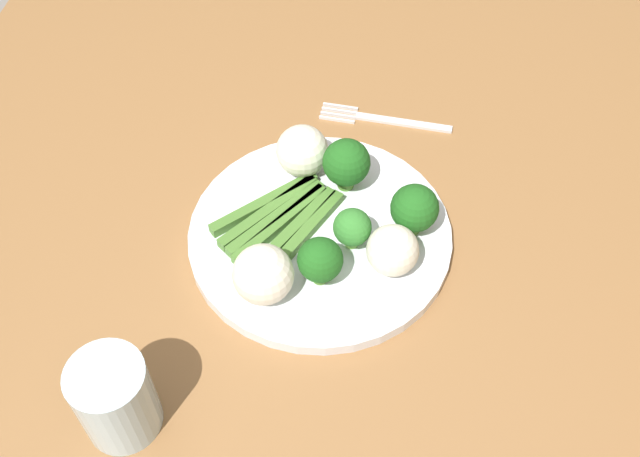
% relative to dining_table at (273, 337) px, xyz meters
% --- Properties ---
extents(dining_table, '(1.47, 0.94, 0.76)m').
position_rel_dining_table_xyz_m(dining_table, '(0.00, 0.00, 0.00)').
color(dining_table, olive).
rests_on(dining_table, ground_plane).
extents(plate, '(0.29, 0.29, 0.01)m').
position_rel_dining_table_xyz_m(plate, '(0.07, -0.04, 0.10)').
color(plate, white).
rests_on(plate, dining_table).
extents(asparagus_bundle, '(0.15, 0.14, 0.01)m').
position_rel_dining_table_xyz_m(asparagus_bundle, '(0.08, -0.00, 0.12)').
color(asparagus_bundle, '#47752D').
rests_on(asparagus_bundle, plate).
extents(broccoli_back_right, '(0.05, 0.05, 0.06)m').
position_rel_dining_table_xyz_m(broccoli_back_right, '(0.09, -0.14, 0.15)').
color(broccoli_back_right, '#4C7F2B').
rests_on(broccoli_back_right, plate).
extents(broccoli_outer_edge, '(0.04, 0.04, 0.05)m').
position_rel_dining_table_xyz_m(broccoli_outer_edge, '(0.06, -0.08, 0.14)').
color(broccoli_outer_edge, '#609E3D').
rests_on(broccoli_outer_edge, plate).
extents(broccoli_right, '(0.05, 0.05, 0.07)m').
position_rel_dining_table_xyz_m(broccoli_right, '(0.14, -0.06, 0.15)').
color(broccoli_right, '#4C7F2B').
rests_on(broccoli_right, plate).
extents(broccoli_front, '(0.05, 0.05, 0.06)m').
position_rel_dining_table_xyz_m(broccoli_front, '(0.01, -0.05, 0.14)').
color(broccoli_front, '#4C7F2B').
rests_on(broccoli_front, plate).
extents(cauliflower_near_center, '(0.06, 0.06, 0.06)m').
position_rel_dining_table_xyz_m(cauliflower_near_center, '(-0.01, -0.00, 0.14)').
color(cauliflower_near_center, white).
rests_on(cauliflower_near_center, plate).
extents(cauliflower_front_left, '(0.05, 0.05, 0.05)m').
position_rel_dining_table_xyz_m(cauliflower_front_left, '(0.04, -0.12, 0.14)').
color(cauliflower_front_left, silver).
rests_on(cauliflower_front_left, plate).
extents(cauliflower_back, '(0.06, 0.06, 0.06)m').
position_rel_dining_table_xyz_m(cauliflower_back, '(0.16, -0.01, 0.14)').
color(cauliflower_back, silver).
rests_on(cauliflower_back, plate).
extents(fork, '(0.03, 0.17, 0.00)m').
position_rel_dining_table_xyz_m(fork, '(0.27, -0.09, 0.10)').
color(fork, silver).
rests_on(fork, dining_table).
extents(water_glass, '(0.07, 0.07, 0.09)m').
position_rel_dining_table_xyz_m(water_glass, '(-0.16, 0.10, 0.14)').
color(water_glass, silver).
rests_on(water_glass, dining_table).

